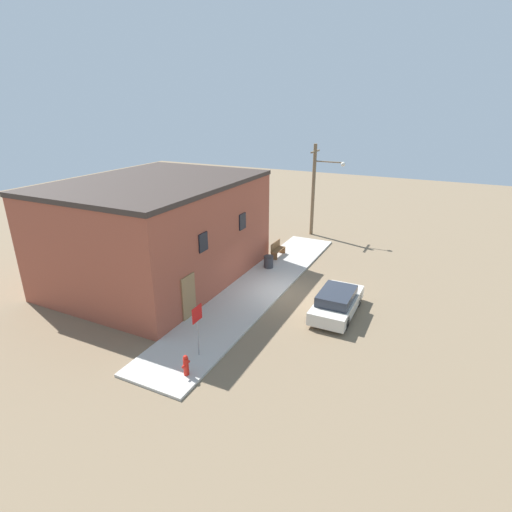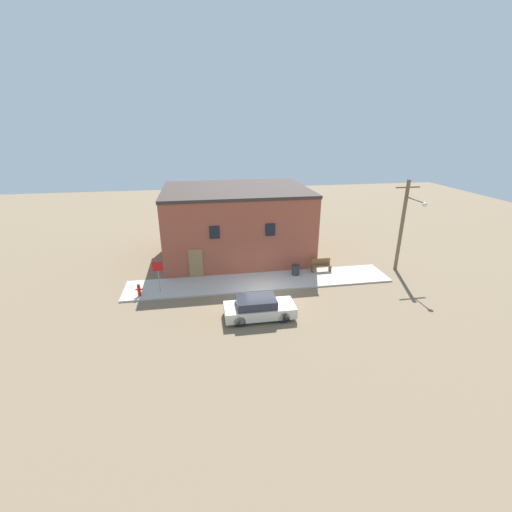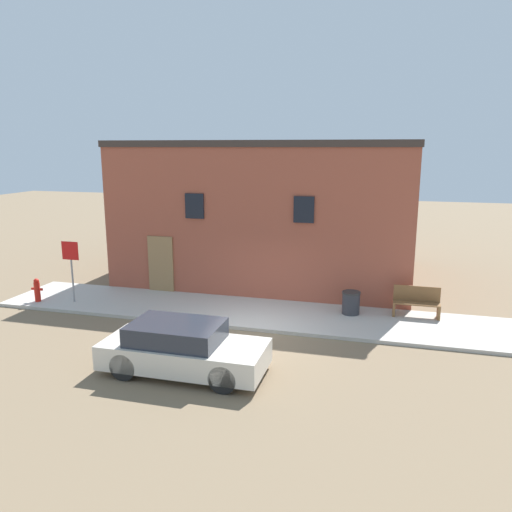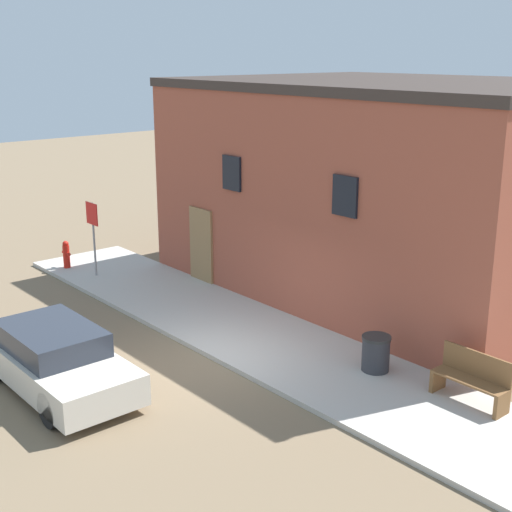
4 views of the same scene
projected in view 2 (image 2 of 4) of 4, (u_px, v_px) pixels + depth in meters
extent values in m
plane|color=#7A664C|center=(264.00, 292.00, 22.71)|extent=(80.00, 80.00, 0.00)
cube|color=#BCB7AD|center=(260.00, 281.00, 24.07)|extent=(18.45, 2.99, 0.11)
cube|color=#9E4C38|center=(236.00, 224.00, 28.24)|extent=(11.34, 8.50, 5.44)
cube|color=#382D28|center=(235.00, 189.00, 27.22)|extent=(11.44, 8.60, 0.24)
cube|color=black|center=(214.00, 232.00, 23.76)|extent=(0.70, 0.08, 0.90)
cube|color=black|center=(270.00, 230.00, 24.37)|extent=(0.70, 0.08, 0.90)
cube|color=#937047|center=(196.00, 264.00, 24.36)|extent=(1.00, 0.08, 2.20)
cylinder|color=red|center=(139.00, 291.00, 21.83)|extent=(0.20, 0.20, 0.69)
sphere|color=red|center=(138.00, 285.00, 21.69)|extent=(0.18, 0.18, 0.18)
cylinder|color=red|center=(136.00, 290.00, 21.77)|extent=(0.11, 0.09, 0.09)
cylinder|color=red|center=(141.00, 289.00, 21.82)|extent=(0.11, 0.09, 0.09)
cylinder|color=gray|center=(159.00, 277.00, 22.04)|extent=(0.06, 0.06, 2.16)
cube|color=red|center=(157.00, 266.00, 21.74)|extent=(0.64, 0.02, 0.64)
cube|color=brown|center=(312.00, 269.00, 25.40)|extent=(0.08, 0.44, 0.43)
cube|color=brown|center=(330.00, 268.00, 25.61)|extent=(0.08, 0.44, 0.43)
cube|color=brown|center=(321.00, 266.00, 25.42)|extent=(1.45, 0.44, 0.04)
cube|color=brown|center=(321.00, 262.00, 25.51)|extent=(1.45, 0.04, 0.50)
cylinder|color=#333338|center=(296.00, 270.00, 24.92)|extent=(0.57, 0.57, 0.68)
cylinder|color=#2D2D2D|center=(296.00, 266.00, 24.79)|extent=(0.60, 0.60, 0.06)
cylinder|color=brown|center=(402.00, 226.00, 25.02)|extent=(0.26, 0.26, 6.81)
cylinder|color=brown|center=(415.00, 200.00, 23.27)|extent=(0.09, 2.11, 0.09)
sphere|color=silver|center=(425.00, 205.00, 22.34)|extent=(0.32, 0.32, 0.32)
cube|color=brown|center=(408.00, 187.00, 23.99)|extent=(1.80, 0.10, 0.10)
cylinder|color=black|center=(278.00, 304.00, 20.48)|extent=(0.67, 0.20, 0.67)
cylinder|color=black|center=(284.00, 317.00, 19.09)|extent=(0.67, 0.20, 0.67)
cylinder|color=black|center=(236.00, 308.00, 20.09)|extent=(0.67, 0.20, 0.67)
cylinder|color=black|center=(240.00, 321.00, 18.71)|extent=(0.67, 0.20, 0.67)
cube|color=beige|center=(260.00, 310.00, 19.54)|extent=(4.02, 1.70, 0.60)
cube|color=#282D38|center=(256.00, 302.00, 19.31)|extent=(2.21, 1.50, 0.48)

